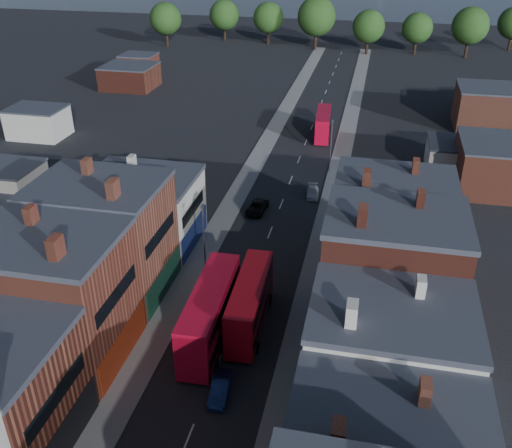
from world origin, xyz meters
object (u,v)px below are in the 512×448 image
at_px(car_2, 257,207).
at_px(ped_3, 314,316).
at_px(bus_1, 250,302).
at_px(car_1, 220,388).
at_px(bus_0, 210,313).
at_px(car_3, 313,192).
at_px(bus_2, 323,124).

xyz_separation_m(car_2, ped_3, (10.17, -21.75, 0.43)).
relative_size(bus_1, car_1, 2.77).
relative_size(bus_0, car_2, 2.65).
bearing_deg(bus_1, car_3, 83.67).
height_order(bus_0, bus_1, bus_0).
distance_m(bus_0, car_1, 7.46).
bearing_deg(bus_0, car_3, 78.93).
bearing_deg(car_2, bus_0, -83.00).
distance_m(car_1, car_3, 38.58).
bearing_deg(car_3, bus_1, -100.66).
bearing_deg(bus_0, bus_1, 39.47).
bearing_deg(car_3, car_2, -142.35).
bearing_deg(car_1, ped_3, 54.72).
xyz_separation_m(car_1, car_2, (-3.94, 32.20, -0.02)).
height_order(bus_1, ped_3, bus_1).
height_order(car_3, ped_3, ped_3).
distance_m(bus_0, bus_1, 4.08).
height_order(bus_1, car_1, bus_1).
relative_size(bus_1, ped_3, 5.90).
relative_size(bus_2, ped_3, 5.39).
bearing_deg(car_3, ped_3, -88.91).
bearing_deg(bus_2, car_1, -95.09).
height_order(car_2, ped_3, ped_3).
bearing_deg(bus_0, ped_3, 21.73).
distance_m(bus_0, bus_2, 55.96).
xyz_separation_m(car_2, car_3, (6.53, 6.30, -0.07)).
relative_size(bus_0, car_1, 3.04).
distance_m(bus_2, car_1, 62.44).
relative_size(car_2, car_3, 1.18).
bearing_deg(bus_2, bus_0, -97.99).
distance_m(bus_2, car_3, 24.01).
bearing_deg(car_2, bus_1, -75.13).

